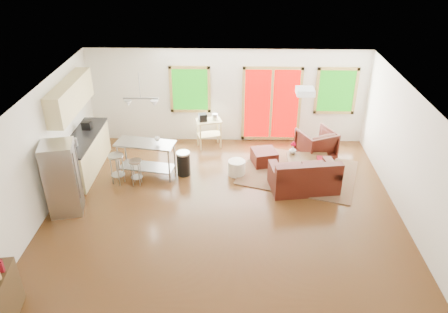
{
  "coord_description": "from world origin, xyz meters",
  "views": [
    {
      "loc": [
        0.22,
        -7.63,
        5.55
      ],
      "look_at": [
        0.0,
        0.3,
        1.2
      ],
      "focal_mm": 35.0,
      "sensor_mm": 36.0,
      "label": 1
    }
  ],
  "objects_px": {
    "coffee_table": "(308,160)",
    "ottoman": "(264,157)",
    "refrigerator": "(63,179)",
    "loveseat": "(304,178)",
    "rug": "(298,172)",
    "island": "(146,153)",
    "armchair": "(316,143)",
    "kitchen_cart": "(208,124)"
  },
  "relations": [
    {
      "from": "rug",
      "to": "refrigerator",
      "type": "relative_size",
      "value": 1.69
    },
    {
      "from": "ottoman",
      "to": "island",
      "type": "bearing_deg",
      "value": -167.85
    },
    {
      "from": "armchair",
      "to": "refrigerator",
      "type": "distance_m",
      "value": 6.21
    },
    {
      "from": "ottoman",
      "to": "island",
      "type": "xyz_separation_m",
      "value": [
        -2.87,
        -0.62,
        0.42
      ]
    },
    {
      "from": "armchair",
      "to": "coffee_table",
      "type": "bearing_deg",
      "value": 43.68
    },
    {
      "from": "ottoman",
      "to": "island",
      "type": "distance_m",
      "value": 2.97
    },
    {
      "from": "loveseat",
      "to": "kitchen_cart",
      "type": "xyz_separation_m",
      "value": [
        -2.32,
        2.1,
        0.36
      ]
    },
    {
      "from": "island",
      "to": "kitchen_cart",
      "type": "height_order",
      "value": "kitchen_cart"
    },
    {
      "from": "refrigerator",
      "to": "island",
      "type": "bearing_deg",
      "value": 33.54
    },
    {
      "from": "ottoman",
      "to": "refrigerator",
      "type": "xyz_separation_m",
      "value": [
        -4.32,
        -2.14,
        0.61
      ]
    },
    {
      "from": "coffee_table",
      "to": "ottoman",
      "type": "distance_m",
      "value": 1.12
    },
    {
      "from": "rug",
      "to": "ottoman",
      "type": "distance_m",
      "value": 0.95
    },
    {
      "from": "armchair",
      "to": "ottoman",
      "type": "bearing_deg",
      "value": -8.41
    },
    {
      "from": "loveseat",
      "to": "coffee_table",
      "type": "xyz_separation_m",
      "value": [
        0.19,
        0.79,
        0.03
      ]
    },
    {
      "from": "refrigerator",
      "to": "kitchen_cart",
      "type": "bearing_deg",
      "value": 34.21
    },
    {
      "from": "rug",
      "to": "island",
      "type": "height_order",
      "value": "island"
    },
    {
      "from": "island",
      "to": "kitchen_cart",
      "type": "relative_size",
      "value": 1.48
    },
    {
      "from": "ottoman",
      "to": "coffee_table",
      "type": "bearing_deg",
      "value": -19.89
    },
    {
      "from": "coffee_table",
      "to": "ottoman",
      "type": "height_order",
      "value": "coffee_table"
    },
    {
      "from": "armchair",
      "to": "refrigerator",
      "type": "xyz_separation_m",
      "value": [
        -5.66,
        -2.52,
        0.37
      ]
    },
    {
      "from": "armchair",
      "to": "ottoman",
      "type": "distance_m",
      "value": 1.42
    },
    {
      "from": "loveseat",
      "to": "ottoman",
      "type": "xyz_separation_m",
      "value": [
        -0.85,
        1.17,
        -0.13
      ]
    },
    {
      "from": "coffee_table",
      "to": "refrigerator",
      "type": "distance_m",
      "value": 5.66
    },
    {
      "from": "coffee_table",
      "to": "kitchen_cart",
      "type": "xyz_separation_m",
      "value": [
        -2.52,
        1.3,
        0.33
      ]
    },
    {
      "from": "island",
      "to": "loveseat",
      "type": "bearing_deg",
      "value": -8.4
    },
    {
      "from": "loveseat",
      "to": "refrigerator",
      "type": "height_order",
      "value": "refrigerator"
    },
    {
      "from": "rug",
      "to": "loveseat",
      "type": "bearing_deg",
      "value": -88.29
    },
    {
      "from": "rug",
      "to": "ottoman",
      "type": "height_order",
      "value": "ottoman"
    },
    {
      "from": "ottoman",
      "to": "refrigerator",
      "type": "bearing_deg",
      "value": -153.66
    },
    {
      "from": "kitchen_cart",
      "to": "loveseat",
      "type": "bearing_deg",
      "value": -42.03
    },
    {
      "from": "loveseat",
      "to": "island",
      "type": "relative_size",
      "value": 1.1
    },
    {
      "from": "rug",
      "to": "loveseat",
      "type": "relative_size",
      "value": 1.67
    },
    {
      "from": "refrigerator",
      "to": "kitchen_cart",
      "type": "distance_m",
      "value": 4.18
    },
    {
      "from": "armchair",
      "to": "kitchen_cart",
      "type": "xyz_separation_m",
      "value": [
        -2.82,
        0.54,
        0.25
      ]
    },
    {
      "from": "coffee_table",
      "to": "loveseat",
      "type": "bearing_deg",
      "value": -103.55
    },
    {
      "from": "ottoman",
      "to": "armchair",
      "type": "bearing_deg",
      "value": 16.01
    },
    {
      "from": "rug",
      "to": "loveseat",
      "type": "height_order",
      "value": "loveseat"
    },
    {
      "from": "ottoman",
      "to": "island",
      "type": "relative_size",
      "value": 0.39
    },
    {
      "from": "coffee_table",
      "to": "refrigerator",
      "type": "height_order",
      "value": "refrigerator"
    },
    {
      "from": "coffee_table",
      "to": "ottoman",
      "type": "xyz_separation_m",
      "value": [
        -1.04,
        0.38,
        -0.15
      ]
    },
    {
      "from": "coffee_table",
      "to": "kitchen_cart",
      "type": "height_order",
      "value": "kitchen_cart"
    },
    {
      "from": "island",
      "to": "ottoman",
      "type": "bearing_deg",
      "value": 12.15
    }
  ]
}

